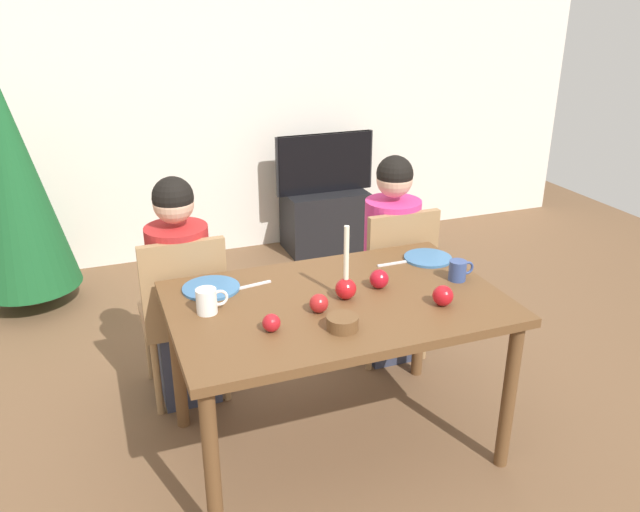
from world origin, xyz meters
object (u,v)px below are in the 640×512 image
object	(u,v)px
person_right_child	(391,263)
tv_stand	(325,220)
apple_by_left_plate	(319,303)
apple_near_candle	(271,323)
mug_left	(208,301)
mug_right	(458,270)
person_left_child	(182,296)
chair_right	(393,275)
candle_centerpiece	(346,284)
chair_left	(184,309)
christmas_tree	(12,182)
plate_left	(211,288)
dining_table	(336,317)
apple_by_right_mug	(443,296)
apple_far_edge	(379,279)
bowl_walnuts	(342,323)
tv	(325,163)
plate_right	(428,258)

from	to	relation	value
person_right_child	tv_stand	xyz separation A→B (m)	(0.25, 1.66, -0.33)
person_right_child	apple_by_left_plate	world-z (taller)	person_right_child
apple_near_candle	mug_left	bearing A→B (deg)	129.71
mug_left	mug_right	bearing A→B (deg)	-4.24
apple_by_left_plate	apple_near_candle	bearing A→B (deg)	-159.72
person_left_child	apple_by_left_plate	world-z (taller)	person_left_child
tv_stand	chair_right	bearing A→B (deg)	-98.43
mug_right	apple_near_candle	xyz separation A→B (m)	(-0.92, -0.15, -0.01)
candle_centerpiece	apple_near_candle	distance (m)	0.41
chair_left	person_left_child	size ratio (longest dim) A/B	0.77
chair_right	apple_near_candle	size ratio (longest dim) A/B	12.72
christmas_tree	plate_left	world-z (taller)	christmas_tree
plate_left	apple_by_left_plate	bearing A→B (deg)	-44.90
dining_table	tv_stand	xyz separation A→B (m)	(0.83, 2.30, -0.43)
person_right_child	plate_left	bearing A→B (deg)	-161.41
person_right_child	apple_by_right_mug	size ratio (longest dim) A/B	13.53
chair_left	apple_far_edge	bearing A→B (deg)	-36.18
apple_far_edge	person_left_child	bearing A→B (deg)	142.29
person_left_child	person_right_child	size ratio (longest dim) A/B	1.00
chair_right	tv_stand	world-z (taller)	chair_right
chair_right	bowl_walnuts	xyz separation A→B (m)	(-0.66, -0.85, 0.26)
person_right_child	apple_near_candle	distance (m)	1.24
tv_stand	tv	size ratio (longest dim) A/B	0.81
dining_table	apple_by_right_mug	xyz separation A→B (m)	(0.39, -0.20, 0.13)
person_right_child	mug_left	bearing A→B (deg)	-153.01
plate_right	apple_by_left_plate	world-z (taller)	apple_by_left_plate
dining_table	plate_left	size ratio (longest dim) A/B	5.58
apple_by_left_plate	dining_table	bearing A→B (deg)	36.24
mug_right	plate_left	bearing A→B (deg)	164.53
mug_right	apple_near_candle	world-z (taller)	mug_right
christmas_tree	chair_right	bearing A→B (deg)	-36.64
tv_stand	apple_far_edge	distance (m)	2.41
dining_table	apple_by_left_plate	xyz separation A→B (m)	(-0.11, -0.08, 0.12)
bowl_walnuts	apple_by_right_mug	size ratio (longest dim) A/B	1.43
person_left_child	plate_right	bearing A→B (deg)	-19.08
dining_table	tv_stand	distance (m)	2.48
person_right_child	plate_left	world-z (taller)	person_right_child
chair_right	tv	bearing A→B (deg)	81.57
mug_left	apple_far_edge	bearing A→B (deg)	-2.52
candle_centerpiece	apple_far_edge	bearing A→B (deg)	14.46
dining_table	chair_right	world-z (taller)	chair_right
christmas_tree	candle_centerpiece	distance (m)	2.49
dining_table	chair_left	world-z (taller)	chair_left
plate_left	plate_right	distance (m)	1.06
person_left_child	plate_right	xyz separation A→B (m)	(1.14, -0.39, 0.19)
dining_table	person_right_child	world-z (taller)	person_right_child
candle_centerpiece	apple_far_edge	xyz separation A→B (m)	(0.18, 0.05, -0.03)
tv_stand	candle_centerpiece	bearing A→B (deg)	-108.99
candle_centerpiece	apple_by_left_plate	xyz separation A→B (m)	(-0.15, -0.08, -0.03)
mug_left	apple_near_candle	world-z (taller)	mug_left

